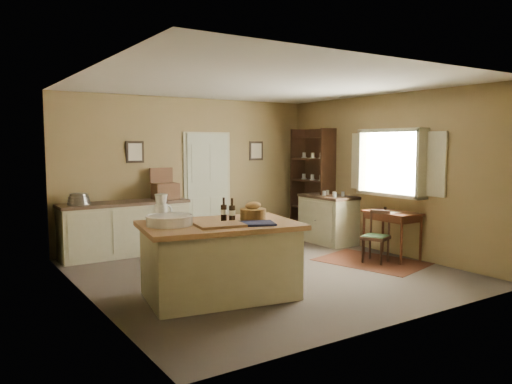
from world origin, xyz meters
TOP-DOWN VIEW (x-y plane):
  - ground at (0.00, 0.00)m, footprint 5.00×5.00m
  - wall_back at (0.00, 2.50)m, footprint 5.00×0.10m
  - wall_front at (0.00, -2.50)m, footprint 5.00×0.10m
  - wall_left at (-2.50, 0.00)m, footprint 0.10×5.00m
  - wall_right at (2.50, 0.00)m, footprint 0.10×5.00m
  - ceiling at (0.00, 0.00)m, footprint 5.00×5.00m
  - door at (0.35, 2.47)m, footprint 0.97×0.06m
  - framed_prints at (0.20, 2.48)m, footprint 2.82×0.02m
  - window at (2.42, -0.20)m, footprint 0.25×1.99m
  - work_island at (-1.13, -0.67)m, footprint 2.04×1.51m
  - sideboard at (-1.34, 2.20)m, footprint 2.13×0.61m
  - rug at (1.75, -0.41)m, footprint 1.47×1.83m
  - writing_desk at (2.20, -0.41)m, footprint 0.53×0.87m
  - desk_chair at (1.77, -0.47)m, footprint 0.48×0.48m
  - right_cabinet at (2.20, 1.14)m, footprint 0.62×1.11m
  - shelving_unit at (2.36, 1.75)m, footprint 0.37×0.97m

SIDE VIEW (x-z plane):
  - ground at x=0.00m, z-range 0.00..0.00m
  - rug at x=1.75m, z-range 0.00..0.01m
  - desk_chair at x=1.77m, z-range 0.00..0.79m
  - right_cabinet at x=2.20m, z-range -0.04..0.95m
  - sideboard at x=-1.34m, z-range -0.11..1.07m
  - work_island at x=-1.13m, z-range -0.12..1.08m
  - writing_desk at x=2.20m, z-range 0.26..1.07m
  - door at x=0.35m, z-range 0.00..2.11m
  - shelving_unit at x=2.36m, z-range 0.00..2.15m
  - wall_back at x=0.00m, z-range 0.00..2.70m
  - wall_front at x=0.00m, z-range 0.00..2.70m
  - wall_left at x=-2.50m, z-range 0.00..2.70m
  - wall_right at x=2.50m, z-range 0.00..2.70m
  - window at x=2.42m, z-range 0.99..2.11m
  - framed_prints at x=0.20m, z-range 1.53..1.91m
  - ceiling at x=0.00m, z-range 2.70..2.70m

